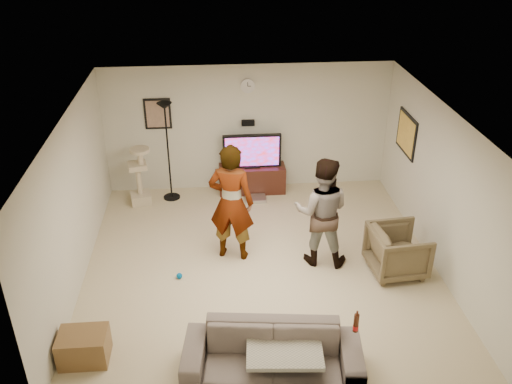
{
  "coord_description": "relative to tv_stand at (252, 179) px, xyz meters",
  "views": [
    {
      "loc": [
        -0.68,
        -7.09,
        5.13
      ],
      "look_at": [
        -0.06,
        0.2,
        1.21
      ],
      "focal_mm": 38.18,
      "sensor_mm": 36.0,
      "label": 1
    }
  ],
  "objects": [
    {
      "name": "wall_back",
      "position": [
        -0.06,
        0.25,
        0.98
      ],
      "size": [
        5.5,
        0.04,
        2.5
      ],
      "primitive_type": "cube",
      "color": "beige",
      "rests_on": "floor"
    },
    {
      "name": "wall_front",
      "position": [
        -0.06,
        -5.25,
        0.98
      ],
      "size": [
        5.5,
        0.04,
        2.5
      ],
      "primitive_type": "cube",
      "color": "beige",
      "rests_on": "floor"
    },
    {
      "name": "floor_lamp",
      "position": [
        -1.59,
        -0.14,
        0.7
      ],
      "size": [
        0.32,
        0.32,
        1.93
      ],
      "primitive_type": "cylinder",
      "color": "black",
      "rests_on": "floor"
    },
    {
      "name": "armchair",
      "position": [
        2.02,
        -2.86,
        0.11
      ],
      "size": [
        0.9,
        0.88,
        0.76
      ],
      "primitive_type": "imported",
      "rotation": [
        0.0,
        0.0,
        1.66
      ],
      "color": "brown",
      "rests_on": "floor"
    },
    {
      "name": "floor",
      "position": [
        -0.06,
        -2.5,
        -0.28
      ],
      "size": [
        5.5,
        5.5,
        0.02
      ],
      "primitive_type": "cube",
      "color": "tan",
      "rests_on": "ground"
    },
    {
      "name": "person_right",
      "position": [
        0.88,
        -2.46,
        0.63
      ],
      "size": [
        1.01,
        0.87,
        1.8
      ],
      "primitive_type": "imported",
      "rotation": [
        0.0,
        0.0,
        2.9
      ],
      "color": "#314986",
      "rests_on": "floor"
    },
    {
      "name": "picture_right",
      "position": [
        2.67,
        -0.9,
        1.23
      ],
      "size": [
        0.03,
        0.78,
        0.62
      ],
      "primitive_type": "cube",
      "color": "gold",
      "rests_on": "wall_right"
    },
    {
      "name": "throw_blanket",
      "position": [
        0.01,
        -4.8,
        0.15
      ],
      "size": [
        0.95,
        0.77,
        0.06
      ],
      "primitive_type": "cube",
      "rotation": [
        0.0,
        0.0,
        -0.08
      ],
      "color": "#A9A490",
      "rests_on": "sofa"
    },
    {
      "name": "wall_left",
      "position": [
        -2.81,
        -2.5,
        0.98
      ],
      "size": [
        0.04,
        5.5,
        2.5
      ],
      "primitive_type": "cube",
      "color": "beige",
      "rests_on": "floor"
    },
    {
      "name": "ceiling",
      "position": [
        -0.06,
        -2.5,
        2.24
      ],
      "size": [
        5.5,
        5.5,
        0.02
      ],
      "primitive_type": "cube",
      "color": "white",
      "rests_on": "wall_back"
    },
    {
      "name": "tv",
      "position": [
        0.0,
        0.0,
        0.6
      ],
      "size": [
        1.13,
        0.08,
        0.67
      ],
      "primitive_type": "cube",
      "color": "black",
      "rests_on": "tv_stand"
    },
    {
      "name": "side_table",
      "position": [
        -2.46,
        -4.34,
        -0.07
      ],
      "size": [
        0.61,
        0.45,
        0.4
      ],
      "primitive_type": "cube",
      "rotation": [
        0.0,
        0.0,
        -0.0
      ],
      "color": "brown",
      "rests_on": "floor"
    },
    {
      "name": "toy_ball",
      "position": [
        -1.34,
        -2.76,
        -0.22
      ],
      "size": [
        0.09,
        0.09,
        0.09
      ],
      "primitive_type": "sphere",
      "color": "#005596",
      "rests_on": "floor"
    },
    {
      "name": "console_box",
      "position": [
        0.03,
        -0.4,
        -0.24
      ],
      "size": [
        0.4,
        0.3,
        0.07
      ],
      "primitive_type": "cube",
      "color": "silver",
      "rests_on": "floor"
    },
    {
      "name": "wall_speaker",
      "position": [
        -0.06,
        0.19,
        1.11
      ],
      "size": [
        0.25,
        0.1,
        0.1
      ],
      "primitive_type": "cube",
      "color": "black",
      "rests_on": "wall_back"
    },
    {
      "name": "sofa",
      "position": [
        -0.13,
        -4.8,
        0.04
      ],
      "size": [
        2.23,
        1.08,
        0.63
      ],
      "primitive_type": "imported",
      "rotation": [
        0.0,
        0.0,
        -0.12
      ],
      "color": "#5C514B",
      "rests_on": "floor"
    },
    {
      "name": "tv_screen",
      "position": [
        0.0,
        -0.04,
        0.6
      ],
      "size": [
        1.04,
        0.01,
        0.59
      ],
      "primitive_type": "cube",
      "color": "#4F3EE7",
      "rests_on": "tv"
    },
    {
      "name": "picture_back",
      "position": [
        -1.76,
        0.23,
        1.33
      ],
      "size": [
        0.42,
        0.03,
        0.52
      ],
      "primitive_type": "cube",
      "color": "#896B56",
      "rests_on": "wall_back"
    },
    {
      "name": "tv_stand",
      "position": [
        0.0,
        0.0,
        0.0
      ],
      "size": [
        1.3,
        0.45,
        0.54
      ],
      "primitive_type": "cube",
      "color": "black",
      "rests_on": "floor"
    },
    {
      "name": "wall_right",
      "position": [
        2.69,
        -2.5,
        0.98
      ],
      "size": [
        0.04,
        5.5,
        2.5
      ],
      "primitive_type": "cube",
      "color": "beige",
      "rests_on": "floor"
    },
    {
      "name": "person_left",
      "position": [
        -0.5,
        -2.2,
        0.71
      ],
      "size": [
        0.81,
        0.64,
        1.96
      ],
      "primitive_type": "imported",
      "rotation": [
        0.0,
        0.0,
        2.87
      ],
      "color": "#B8B8B8",
      "rests_on": "floor"
    },
    {
      "name": "beer_bottle",
      "position": [
        0.85,
        -4.8,
        0.48
      ],
      "size": [
        0.06,
        0.06,
        0.25
      ],
      "primitive_type": "cylinder",
      "color": "#3A190C",
      "rests_on": "sofa"
    },
    {
      "name": "wall_clock",
      "position": [
        -0.06,
        0.22,
        1.83
      ],
      "size": [
        0.26,
        0.04,
        0.26
      ],
      "primitive_type": "cylinder",
      "rotation": [
        1.57,
        0.0,
        0.0
      ],
      "color": "white",
      "rests_on": "wall_back"
    },
    {
      "name": "cat_tree",
      "position": [
        -2.17,
        -0.3,
        0.31
      ],
      "size": [
        0.44,
        0.44,
        1.16
      ],
      "primitive_type": "cube",
      "rotation": [
        0.0,
        0.0,
        0.21
      ],
      "color": "tan",
      "rests_on": "floor"
    }
  ]
}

